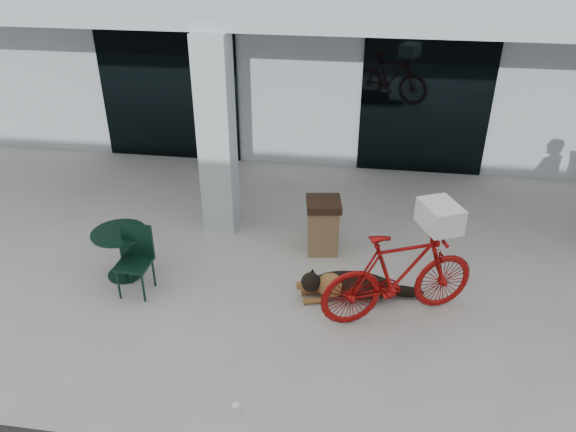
% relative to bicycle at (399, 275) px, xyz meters
% --- Properties ---
extents(ground, '(80.00, 80.00, 0.00)m').
position_rel_bicycle_xyz_m(ground, '(-1.28, -0.40, -0.62)').
color(ground, '#B0ADA6').
rests_on(ground, ground).
extents(building, '(22.00, 7.00, 4.50)m').
position_rel_bicycle_xyz_m(building, '(-1.28, 8.10, 1.63)').
color(building, '#A7B5BD').
rests_on(building, ground).
extents(storefront_glass_left, '(2.80, 0.06, 2.70)m').
position_rel_bicycle_xyz_m(storefront_glass_left, '(-4.48, 4.58, 0.73)').
color(storefront_glass_left, black).
rests_on(storefront_glass_left, ground).
extents(storefront_glass_right, '(2.40, 0.06, 2.70)m').
position_rel_bicycle_xyz_m(storefront_glass_right, '(0.52, 4.58, 0.73)').
color(storefront_glass_right, black).
rests_on(storefront_glass_right, ground).
extents(column, '(0.50, 0.50, 3.12)m').
position_rel_bicycle_xyz_m(column, '(-2.78, 1.90, 0.94)').
color(column, '#A7B5BD').
rests_on(column, ground).
extents(overhang, '(22.00, 2.80, 0.18)m').
position_rel_bicycle_xyz_m(overhang, '(-1.28, 3.20, 2.59)').
color(overhang, '#A7B5BD').
rests_on(overhang, column).
extents(bicycle, '(2.12, 1.38, 1.24)m').
position_rel_bicycle_xyz_m(bicycle, '(0.00, 0.00, 0.00)').
color(bicycle, maroon).
rests_on(bicycle, ground).
extents(laundry_basket, '(0.58, 0.65, 0.32)m').
position_rel_bicycle_xyz_m(laundry_basket, '(0.41, 0.18, 0.78)').
color(laundry_basket, white).
rests_on(laundry_basket, bicycle).
extents(dog, '(1.34, 0.75, 0.42)m').
position_rel_bicycle_xyz_m(dog, '(-0.56, 0.30, -0.41)').
color(dog, black).
rests_on(dog, ground).
extents(cup_near_dog, '(0.11, 0.11, 0.11)m').
position_rel_bicycle_xyz_m(cup_near_dog, '(-1.68, -1.87, -0.57)').
color(cup_near_dog, white).
rests_on(cup_near_dog, ground).
extents(cafe_table_near, '(0.96, 0.96, 0.71)m').
position_rel_bicycle_xyz_m(cafe_table_near, '(-3.82, 0.33, -0.26)').
color(cafe_table_near, '#102E23').
rests_on(cafe_table_near, ground).
extents(cafe_chair_near, '(0.45, 0.49, 0.96)m').
position_rel_bicycle_xyz_m(cafe_chair_near, '(-3.48, -0.04, -0.14)').
color(cafe_chair_near, '#102E23').
rests_on(cafe_chair_near, ground).
extents(trash_receptacle, '(0.58, 0.58, 0.86)m').
position_rel_bicycle_xyz_m(trash_receptacle, '(-1.08, 1.40, -0.19)').
color(trash_receptacle, brown).
rests_on(trash_receptacle, ground).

